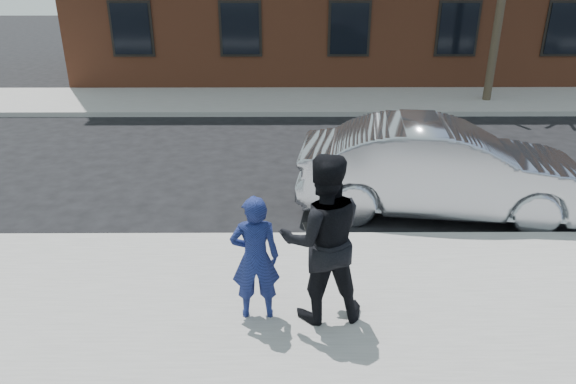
{
  "coord_description": "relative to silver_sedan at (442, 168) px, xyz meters",
  "views": [
    {
      "loc": [
        -2.16,
        -5.72,
        3.99
      ],
      "look_at": [
        -2.12,
        0.4,
        1.37
      ],
      "focal_mm": 32.0,
      "sensor_mm": 36.0,
      "label": 1
    }
  ],
  "objects": [
    {
      "name": "ground",
      "position": [
        -0.61,
        -2.72,
        -0.83
      ],
      "size": [
        100.0,
        100.0,
        0.0
      ],
      "primitive_type": "plane",
      "color": "black",
      "rests_on": "ground"
    },
    {
      "name": "near_sidewalk",
      "position": [
        -0.61,
        -2.97,
        -0.75
      ],
      "size": [
        50.0,
        3.5,
        0.15
      ],
      "primitive_type": "cube",
      "color": "gray",
      "rests_on": "ground"
    },
    {
      "name": "near_curb",
      "position": [
        -0.61,
        -1.17,
        -0.75
      ],
      "size": [
        50.0,
        0.1,
        0.15
      ],
      "primitive_type": "cube",
      "color": "#999691",
      "rests_on": "ground"
    },
    {
      "name": "far_sidewalk",
      "position": [
        -0.61,
        8.53,
        -0.75
      ],
      "size": [
        50.0,
        3.5,
        0.15
      ],
      "primitive_type": "cube",
      "color": "gray",
      "rests_on": "ground"
    },
    {
      "name": "far_curb",
      "position": [
        -0.61,
        6.73,
        -0.75
      ],
      "size": [
        50.0,
        0.1,
        0.15
      ],
      "primitive_type": "cube",
      "color": "#999691",
      "rests_on": "ground"
    },
    {
      "name": "silver_sedan",
      "position": [
        0.0,
        0.0,
        0.0
      ],
      "size": [
        5.21,
        2.41,
        1.65
      ],
      "primitive_type": "imported",
      "rotation": [
        0.0,
        0.0,
        1.44
      ],
      "color": "#999BA3",
      "rests_on": "ground"
    },
    {
      "name": "man_hoodie",
      "position": [
        -3.12,
        -3.26,
        0.11
      ],
      "size": [
        0.6,
        0.49,
        1.57
      ],
      "rotation": [
        0.0,
        0.0,
        3.21
      ],
      "color": "navy",
      "rests_on": "near_sidewalk"
    },
    {
      "name": "man_peacoat",
      "position": [
        -2.34,
        -3.26,
        0.36
      ],
      "size": [
        1.09,
        0.9,
        2.07
      ],
      "rotation": [
        0.0,
        0.0,
        3.26
      ],
      "color": "black",
      "rests_on": "near_sidewalk"
    }
  ]
}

